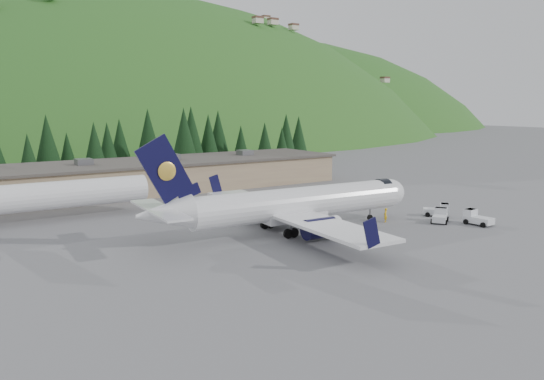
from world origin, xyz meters
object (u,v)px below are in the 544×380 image
Objects in this scene: baggage_tug_a at (440,216)px; baggage_tug_b at (438,210)px; airliner at (293,205)px; baggage_tug_c at (476,218)px; second_airliner at (37,196)px; terminal_building at (145,176)px; ramp_worker at (385,215)px.

baggage_tug_a is 1.02× the size of baggage_tug_b.
baggage_tug_c is at bearing -21.44° from airliner.
airliner is 32.43m from second_airliner.
terminal_building is at bearing 168.63° from baggage_tug_b.
ramp_worker reaches higher than baggage_tug_a.
terminal_building is (19.91, 16.00, -0.70)m from second_airliner.
second_airliner is 0.39× the size of terminal_building.
ramp_worker is at bearing -67.75° from terminal_building.
airliner reaches higher than baggage_tug_a.
second_airliner reaches higher than baggage_tug_b.
baggage_tug_a is 49.62m from terminal_building.
ramp_worker is (-8.42, 7.13, 0.08)m from baggage_tug_c.
second_airliner is 7.73× the size of baggage_tug_c.
terminal_building is 43.77m from ramp_worker.
second_airliner is at bearing -141.22° from terminal_building.
second_airliner is at bearing -162.17° from baggage_tug_b.
baggage_tug_b is (21.18, -3.79, -2.38)m from airliner.
airliner is 19.62m from baggage_tug_a.
baggage_tug_b is at bearing -29.72° from second_airliner.
baggage_tug_c is at bearing -44.04° from baggage_tug_b.
baggage_tug_a is at bearing -15.60° from airliner.
airliner is at bearing -84.03° from terminal_building.
terminal_building reaches higher than baggage_tug_c.
baggage_tug_b is at bearing -6.87° from airliner.
baggage_tug_a is at bearing 31.98° from baggage_tug_c.
airliner is 1.30× the size of second_airliner.
baggage_tug_c is (21.02, -9.67, -2.34)m from airliner.
baggage_tug_b is (45.06, -25.73, -2.55)m from second_airliner.
second_airliner is 44.00m from ramp_worker.
baggage_tug_c is at bearing -86.36° from baggage_tug_a.
ramp_worker is at bearing -33.87° from second_airliner.
second_airliner is 50.94m from baggage_tug_a.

